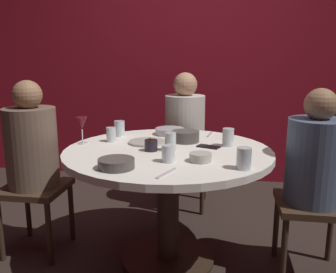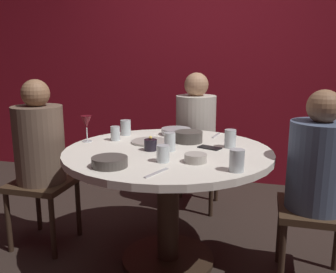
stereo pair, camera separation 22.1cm
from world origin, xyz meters
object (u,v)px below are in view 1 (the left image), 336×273
object	(u,v)px
seated_diner_right	(315,163)
cup_by_left_diner	(244,158)
seated_diner_left	(32,149)
cup_beside_wine	(168,154)
wine_glass	(82,124)
bowl_sauce_side	(200,157)
cup_near_candle	(119,128)
cell_phone	(209,147)
bowl_serving_large	(170,131)
cup_far_edge	(170,142)
bowl_salad_center	(186,136)
cup_center_front	(111,135)
seated_diner_back	(185,126)
dinner_plate	(147,142)
dining_table	(168,175)
cup_by_right_diner	(228,137)
bowl_small_white	(116,163)
candle_holder	(151,145)

from	to	relation	value
seated_diner_right	cup_by_left_diner	size ratio (longest dim) A/B	10.19
seated_diner_left	cup_beside_wine	bearing A→B (deg)	-15.95
wine_glass	bowl_sauce_side	world-z (taller)	wine_glass
cup_near_candle	cell_phone	bearing A→B (deg)	-19.90
bowl_serving_large	wine_glass	bearing A→B (deg)	-144.04
cup_near_candle	cup_far_edge	bearing A→B (deg)	-39.97
cup_beside_wine	bowl_salad_center	bearing A→B (deg)	85.42
cup_by_left_diner	cup_center_front	distance (m)	0.98
seated_diner_left	cell_phone	bearing A→B (deg)	4.37
seated_diner_left	seated_diner_right	size ratio (longest dim) A/B	1.02
seated_diner_right	cup_by_left_diner	world-z (taller)	seated_diner_right
seated_diner_back	wine_glass	size ratio (longest dim) A/B	6.73
cell_phone	bowl_salad_center	distance (m)	0.21
dinner_plate	dining_table	bearing A→B (deg)	-40.29
cup_near_candle	cup_beside_wine	bearing A→B (deg)	-52.95
seated_diner_back	cup_by_right_diner	distance (m)	0.87
cell_phone	wine_glass	bearing A→B (deg)	-65.97
seated_diner_back	seated_diner_right	xyz separation A→B (m)	(0.87, -0.92, -0.02)
seated_diner_right	bowl_sauce_side	xyz separation A→B (m)	(-0.65, -0.23, 0.07)
wine_glass	bowl_salad_center	xyz separation A→B (m)	(0.66, 0.16, -0.09)
seated_diner_left	cup_near_candle	xyz separation A→B (m)	(0.50, 0.32, 0.09)
bowl_serving_large	bowl_salad_center	distance (m)	0.26
dining_table	cup_center_front	distance (m)	0.48
bowl_small_white	wine_glass	bearing A→B (deg)	127.98
cup_beside_wine	cup_by_right_diner	bearing A→B (deg)	52.28
dinner_plate	cup_by_left_diner	world-z (taller)	cup_by_left_diner
seated_diner_right	cup_far_edge	distance (m)	0.86
dinner_plate	cup_far_edge	xyz separation A→B (m)	(0.18, -0.17, 0.05)
dinner_plate	cup_near_candle	world-z (taller)	cup_near_candle
wine_glass	cup_far_edge	bearing A→B (deg)	-8.41
cell_phone	cup_center_front	size ratio (longest dim) A/B	1.45
cup_near_candle	cup_beside_wine	size ratio (longest dim) A/B	1.19
candle_holder	bowl_salad_center	world-z (taller)	candle_holder
cup_center_front	cup_beside_wine	xyz separation A→B (m)	(0.45, -0.41, -0.00)
cup_center_front	cup_beside_wine	world-z (taller)	cup_center_front
bowl_serving_large	candle_holder	bearing A→B (deg)	-94.72
seated_diner_back	dinner_plate	xyz separation A→B (m)	(-0.16, -0.79, 0.03)
dining_table	cup_beside_wine	xyz separation A→B (m)	(0.04, -0.27, 0.21)
cup_near_candle	cup_by_left_diner	size ratio (longest dim) A/B	0.97
bowl_salad_center	cup_far_edge	distance (m)	0.26
cell_phone	bowl_sauce_side	size ratio (longest dim) A/B	1.15
bowl_sauce_side	cup_by_left_diner	xyz separation A→B (m)	(0.23, -0.10, 0.03)
dining_table	wine_glass	bearing A→B (deg)	174.57
seated_diner_left	bowl_small_white	bearing A→B (deg)	-31.09
seated_diner_left	cup_near_candle	size ratio (longest dim) A/B	10.70
dinner_plate	bowl_sauce_side	size ratio (longest dim) A/B	2.03
seated_diner_back	bowl_sauce_side	xyz separation A→B (m)	(0.22, -1.16, 0.05)
cup_center_front	dining_table	bearing A→B (deg)	-19.14
wine_glass	dinner_plate	world-z (taller)	wine_glass
seated_diner_back	bowl_salad_center	world-z (taller)	seated_diner_back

